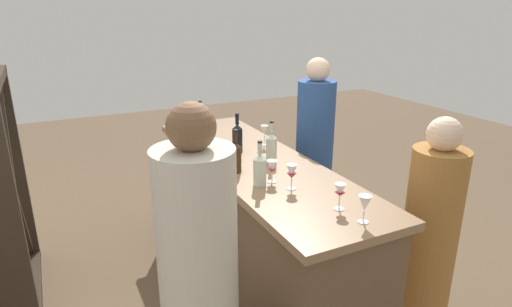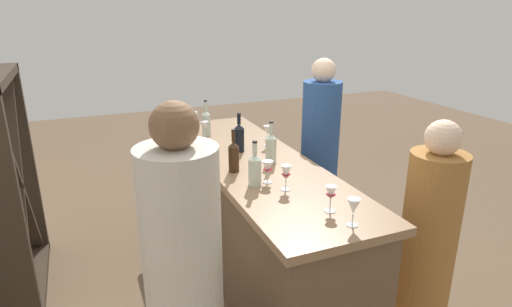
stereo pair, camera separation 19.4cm
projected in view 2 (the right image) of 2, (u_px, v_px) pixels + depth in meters
The scene contains 18 objects.
ground_plane at pixel (256, 276), 3.40m from camera, with size 12.00×12.00×0.00m, color brown.
bar_counter at pixel (256, 220), 3.24m from camera, with size 2.45×0.72×0.97m.
wine_rack at pixel (8, 188), 3.03m from camera, with size 1.08×0.28×1.60m.
wine_bottle_leftmost_clear_pale at pixel (255, 169), 2.62m from camera, with size 0.08×0.08×0.29m.
wine_bottle_second_left_amber_brown at pixel (234, 156), 2.84m from camera, with size 0.07×0.07×0.29m.
wine_bottle_center_clear_pale at pixel (271, 147), 3.00m from camera, with size 0.08×0.08×0.30m.
wine_bottle_second_right_near_black at pixel (239, 137), 3.24m from camera, with size 0.08×0.08×0.30m.
wine_bottle_rightmost_clear_pale at pixel (206, 122), 3.62m from camera, with size 0.07×0.07×0.31m.
wine_glass_near_left at pixel (267, 131), 3.38m from camera, with size 0.06×0.06×0.16m.
wine_glass_near_center at pixel (353, 207), 2.14m from camera, with size 0.07×0.07×0.15m.
wine_glass_near_right at pixel (331, 194), 2.29m from camera, with size 0.06×0.06×0.15m.
wine_glass_far_left at pixel (286, 174), 2.56m from camera, with size 0.07×0.07×0.16m.
wine_glass_far_center at pixel (268, 168), 2.67m from camera, with size 0.07×0.07×0.14m.
wine_glass_far_right at pixel (204, 127), 3.49m from camera, with size 0.07×0.07×0.16m.
water_pitcher at pixel (193, 122), 3.73m from camera, with size 0.09×0.09×0.18m.
person_left_guest at pixel (319, 160), 3.71m from camera, with size 0.34×0.34×1.62m.
person_center_guest at pixel (428, 243), 2.62m from camera, with size 0.43×0.43×1.42m.
person_right_guest at pixel (184, 280), 2.10m from camera, with size 0.49×0.49×1.64m.
Camera 2 is at (-2.68, 1.11, 2.01)m, focal length 30.40 mm.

